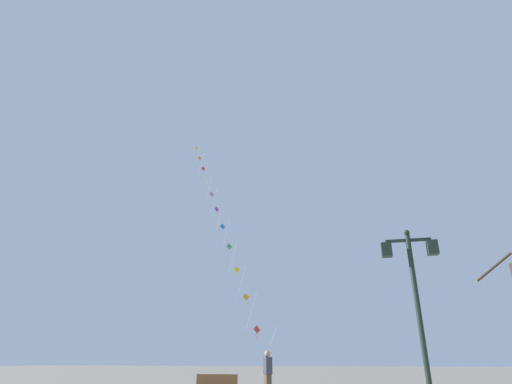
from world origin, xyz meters
name	(u,v)px	position (x,y,z in m)	size (l,w,h in m)	color
twin_lantern_lamp_post	(414,282)	(2.07, 9.73, 3.37)	(1.52, 0.28, 4.86)	#1E2D23
kite_train	(220,219)	(-7.65, 22.49, 10.12)	(9.63, 13.39, 19.66)	brown
kite_flyer	(268,374)	(-2.89, 14.07, 0.90)	(0.44, 0.61, 1.71)	brown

